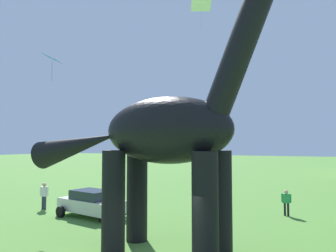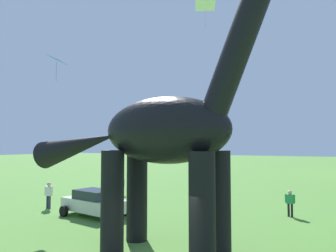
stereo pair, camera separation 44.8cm
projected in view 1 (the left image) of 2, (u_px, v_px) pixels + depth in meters
The scene contains 7 objects.
dinosaur_sculpture at pixel (165, 130), 12.74m from camera, with size 12.73×2.70×13.30m.
parked_sedan_left at pixel (91, 203), 18.73m from camera, with size 4.44×2.46×1.55m.
person_far_spectator at pixel (286, 200), 18.96m from camera, with size 0.57×0.25×1.54m.
person_watching_child at pixel (44, 193), 20.89m from camera, with size 0.65×0.29×1.74m.
person_vendor_side at pixel (117, 184), 26.74m from camera, with size 0.57×0.25×1.52m.
kite_near_low at pixel (201, 6), 26.57m from camera, with size 1.97×1.73×2.15m.
kite_drifting at pixel (52, 59), 21.40m from camera, with size 1.30×1.54×1.71m.
Camera 1 is at (4.94, -8.90, 4.22)m, focal length 34.03 mm.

